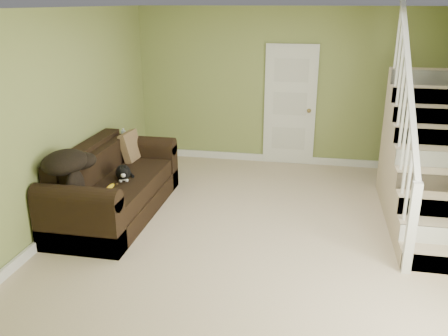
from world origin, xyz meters
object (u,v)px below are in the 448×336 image
at_px(sofa, 113,189).
at_px(banana, 110,187).
at_px(side_table, 123,165).
at_px(cat, 122,173).

bearing_deg(sofa, banana, -68.60).
xyz_separation_m(sofa, side_table, (-0.26, 0.96, -0.02)).
distance_m(cat, banana, 0.35).
xyz_separation_m(side_table, banana, (0.40, -1.33, 0.19)).
bearing_deg(banana, side_table, 108.49).
distance_m(side_table, cat, 1.10).
height_order(side_table, cat, side_table).
bearing_deg(cat, banana, -116.41).
bearing_deg(cat, side_table, 90.18).
distance_m(side_table, banana, 1.40).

